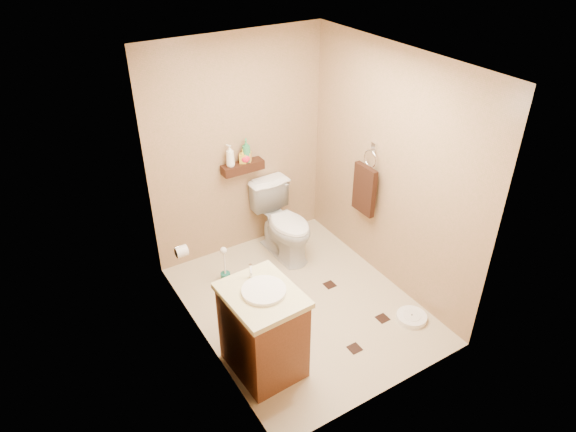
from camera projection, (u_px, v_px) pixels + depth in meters
ground at (301, 304)px, 5.11m from camera, size 2.50×2.50×0.00m
wall_back at (238, 149)px, 5.38m from camera, size 2.00×0.04×2.40m
wall_front at (401, 277)px, 3.57m from camera, size 2.00×0.04×2.40m
wall_left at (197, 233)px, 4.03m from camera, size 0.04×2.50×2.40m
wall_right at (391, 173)px, 4.92m from camera, size 0.04×2.50×2.40m
ceiling at (306, 61)px, 3.84m from camera, size 2.00×2.50×0.02m
wall_shelf at (243, 167)px, 5.42m from camera, size 0.46×0.14×0.10m
floor_accents at (307, 307)px, 5.07m from camera, size 1.25×1.45×0.01m
toilet at (284, 222)px, 5.63m from camera, size 0.48×0.81×0.81m
vanity at (263, 330)px, 4.22m from camera, size 0.58×0.70×0.94m
bathroom_scale at (412, 317)px, 4.91m from camera, size 0.37×0.37×0.06m
toilet_brush at (225, 270)px, 5.33m from camera, size 0.10×0.10×0.44m
towel_ring at (365, 187)px, 5.20m from camera, size 0.12×0.30×0.76m
toilet_paper at (181, 251)px, 4.85m from camera, size 0.12×0.11×0.12m
bottle_a at (230, 156)px, 5.27m from camera, size 0.13×0.13×0.24m
bottle_b at (243, 156)px, 5.35m from camera, size 0.10×0.10×0.15m
bottle_c at (245, 156)px, 5.36m from camera, size 0.16×0.16×0.15m
bottle_d at (246, 151)px, 5.35m from camera, size 0.13×0.13×0.25m
bottle_e at (248, 155)px, 5.38m from camera, size 0.10×0.10×0.16m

